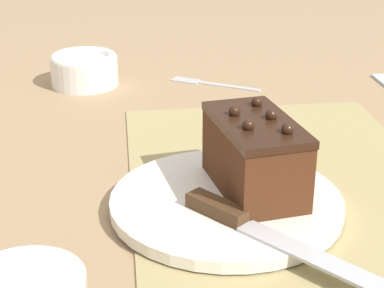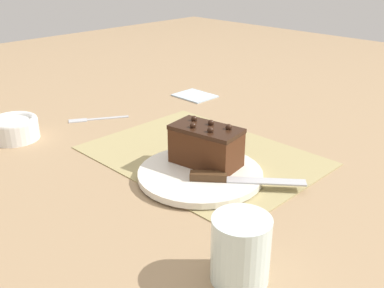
{
  "view_description": "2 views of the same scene",
  "coord_description": "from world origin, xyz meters",
  "px_view_note": "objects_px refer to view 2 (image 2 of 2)",
  "views": [
    {
      "loc": [
        0.63,
        -0.18,
        0.32
      ],
      "look_at": [
        0.03,
        -0.11,
        0.06
      ],
      "focal_mm": 60.0,
      "sensor_mm": 36.0,
      "label": 1
    },
    {
      "loc": [
        0.58,
        -0.62,
        0.4
      ],
      "look_at": [
        0.03,
        -0.06,
        0.06
      ],
      "focal_mm": 42.0,
      "sensor_mm": 36.0,
      "label": 2
    }
  ],
  "objects_px": {
    "drinking_glass": "(241,249)",
    "dessert_fork": "(93,119)",
    "chocolate_cake": "(206,145)",
    "small_bowl": "(14,128)",
    "serving_knife": "(228,178)",
    "cake_plate": "(200,174)"
  },
  "relations": [
    {
      "from": "chocolate_cake",
      "to": "small_bowl",
      "type": "bearing_deg",
      "value": -155.82
    },
    {
      "from": "serving_knife",
      "to": "dessert_fork",
      "type": "height_order",
      "value": "serving_knife"
    },
    {
      "from": "serving_knife",
      "to": "dessert_fork",
      "type": "distance_m",
      "value": 0.47
    },
    {
      "from": "chocolate_cake",
      "to": "small_bowl",
      "type": "distance_m",
      "value": 0.46
    },
    {
      "from": "drinking_glass",
      "to": "small_bowl",
      "type": "bearing_deg",
      "value": 179.31
    },
    {
      "from": "cake_plate",
      "to": "serving_knife",
      "type": "distance_m",
      "value": 0.06
    },
    {
      "from": "serving_knife",
      "to": "dessert_fork",
      "type": "xyz_separation_m",
      "value": [
        -0.47,
        0.03,
        -0.02
      ]
    },
    {
      "from": "small_bowl",
      "to": "cake_plate",
      "type": "bearing_deg",
      "value": 19.96
    },
    {
      "from": "chocolate_cake",
      "to": "drinking_glass",
      "type": "distance_m",
      "value": 0.31
    },
    {
      "from": "drinking_glass",
      "to": "small_bowl",
      "type": "xyz_separation_m",
      "value": [
        -0.66,
        0.01,
        -0.02
      ]
    },
    {
      "from": "chocolate_cake",
      "to": "cake_plate",
      "type": "bearing_deg",
      "value": -64.97
    },
    {
      "from": "cake_plate",
      "to": "small_bowl",
      "type": "height_order",
      "value": "small_bowl"
    },
    {
      "from": "cake_plate",
      "to": "drinking_glass",
      "type": "bearing_deg",
      "value": -35.7
    },
    {
      "from": "chocolate_cake",
      "to": "serving_knife",
      "type": "relative_size",
      "value": 0.83
    },
    {
      "from": "chocolate_cake",
      "to": "drinking_glass",
      "type": "relative_size",
      "value": 1.57
    },
    {
      "from": "serving_knife",
      "to": "small_bowl",
      "type": "relative_size",
      "value": 1.63
    },
    {
      "from": "chocolate_cake",
      "to": "serving_knife",
      "type": "bearing_deg",
      "value": -16.82
    },
    {
      "from": "drinking_glass",
      "to": "dessert_fork",
      "type": "bearing_deg",
      "value": 162.4
    },
    {
      "from": "cake_plate",
      "to": "chocolate_cake",
      "type": "height_order",
      "value": "chocolate_cake"
    },
    {
      "from": "cake_plate",
      "to": "chocolate_cake",
      "type": "relative_size",
      "value": 1.64
    },
    {
      "from": "cake_plate",
      "to": "small_bowl",
      "type": "relative_size",
      "value": 2.21
    },
    {
      "from": "small_bowl",
      "to": "drinking_glass",
      "type": "bearing_deg",
      "value": -0.69
    }
  ]
}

